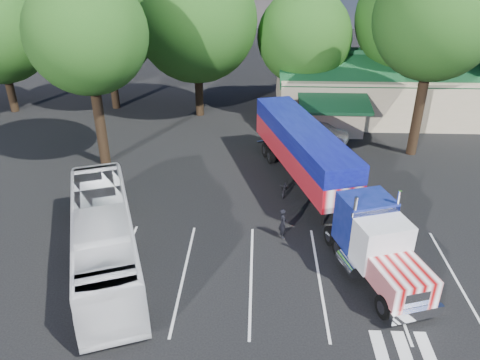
{
  "coord_description": "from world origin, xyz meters",
  "views": [
    {
      "loc": [
        0.17,
        -23.39,
        14.31
      ],
      "look_at": [
        -0.76,
        -0.03,
        2.0
      ],
      "focal_mm": 35.0,
      "sensor_mm": 36.0,
      "label": 1
    }
  ],
  "objects_px": {
    "woman": "(283,223)",
    "silver_sedan": "(320,133)",
    "semi_truck": "(318,167)",
    "tour_bus": "(104,238)",
    "bicycle": "(285,188)"
  },
  "relations": [
    {
      "from": "semi_truck",
      "to": "tour_bus",
      "type": "height_order",
      "value": "semi_truck"
    },
    {
      "from": "tour_bus",
      "to": "silver_sedan",
      "type": "bearing_deg",
      "value": 33.07
    },
    {
      "from": "bicycle",
      "to": "tour_bus",
      "type": "relative_size",
      "value": 0.14
    },
    {
      "from": "bicycle",
      "to": "tour_bus",
      "type": "distance_m",
      "value": 11.64
    },
    {
      "from": "bicycle",
      "to": "tour_bus",
      "type": "height_order",
      "value": "tour_bus"
    },
    {
      "from": "tour_bus",
      "to": "silver_sedan",
      "type": "relative_size",
      "value": 2.62
    },
    {
      "from": "woman",
      "to": "bicycle",
      "type": "xyz_separation_m",
      "value": [
        0.32,
        4.62,
        -0.42
      ]
    },
    {
      "from": "silver_sedan",
      "to": "bicycle",
      "type": "bearing_deg",
      "value": -177.72
    },
    {
      "from": "semi_truck",
      "to": "silver_sedan",
      "type": "height_order",
      "value": "semi_truck"
    },
    {
      "from": "semi_truck",
      "to": "tour_bus",
      "type": "bearing_deg",
      "value": -165.28
    },
    {
      "from": "woman",
      "to": "silver_sedan",
      "type": "relative_size",
      "value": 0.38
    },
    {
      "from": "woman",
      "to": "bicycle",
      "type": "distance_m",
      "value": 4.65
    },
    {
      "from": "woman",
      "to": "semi_truck",
      "type": "bearing_deg",
      "value": -36.43
    },
    {
      "from": "semi_truck",
      "to": "woman",
      "type": "xyz_separation_m",
      "value": [
        -2.16,
        -3.83,
        -1.45
      ]
    },
    {
      "from": "bicycle",
      "to": "semi_truck",
      "type": "bearing_deg",
      "value": -13.49
    }
  ]
}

